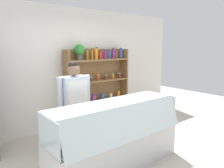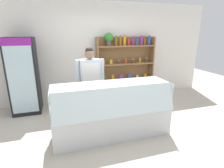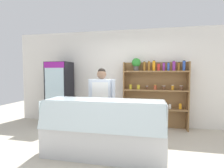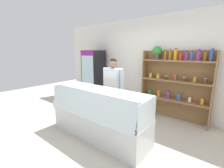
{
  "view_description": "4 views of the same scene",
  "coord_description": "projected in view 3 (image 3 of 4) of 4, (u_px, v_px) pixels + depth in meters",
  "views": [
    {
      "loc": [
        -2.22,
        -2.49,
        1.84
      ],
      "look_at": [
        0.05,
        0.31,
        1.22
      ],
      "focal_mm": 35.0,
      "sensor_mm": 36.0,
      "label": 1
    },
    {
      "loc": [
        -1.05,
        -2.92,
        1.89
      ],
      "look_at": [
        -0.07,
        0.31,
        0.89
      ],
      "focal_mm": 28.0,
      "sensor_mm": 36.0,
      "label": 2
    },
    {
      "loc": [
        0.59,
        -3.03,
        1.48
      ],
      "look_at": [
        -0.18,
        0.66,
        1.25
      ],
      "focal_mm": 28.0,
      "sensor_mm": 36.0,
      "label": 3
    },
    {
      "loc": [
        1.81,
        -2.15,
        1.73
      ],
      "look_at": [
        -0.35,
        0.59,
        0.99
      ],
      "focal_mm": 24.0,
      "sensor_mm": 36.0,
      "label": 4
    }
  ],
  "objects": [
    {
      "name": "back_wall",
      "position": [
        128.0,
        78.0,
        5.02
      ],
      "size": [
        6.8,
        0.1,
        2.7
      ],
      "primitive_type": "cube",
      "color": "white",
      "rests_on": "ground"
    },
    {
      "name": "ground_plane",
      "position": [
        114.0,
        155.0,
        3.17
      ],
      "size": [
        12.0,
        12.0,
        0.0
      ],
      "primitive_type": "plane",
      "color": "beige"
    },
    {
      "name": "shelving_unit",
      "position": [
        154.0,
        89.0,
        4.67
      ],
      "size": [
        1.68,
        0.29,
        1.89
      ],
      "color": "olive",
      "rests_on": "ground"
    },
    {
      "name": "shop_clerk",
      "position": [
        102.0,
        97.0,
        3.91
      ],
      "size": [
        0.62,
        0.25,
        1.59
      ],
      "color": "#383D51",
      "rests_on": "ground"
    },
    {
      "name": "deli_display_case",
      "position": [
        103.0,
        138.0,
        3.13
      ],
      "size": [
        2.14,
        0.74,
        1.01
      ],
      "color": "silver",
      "rests_on": "ground"
    },
    {
      "name": "drinks_fridge",
      "position": [
        60.0,
        94.0,
        4.96
      ],
      "size": [
        0.63,
        0.59,
        1.79
      ],
      "color": "black",
      "rests_on": "ground"
    }
  ]
}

